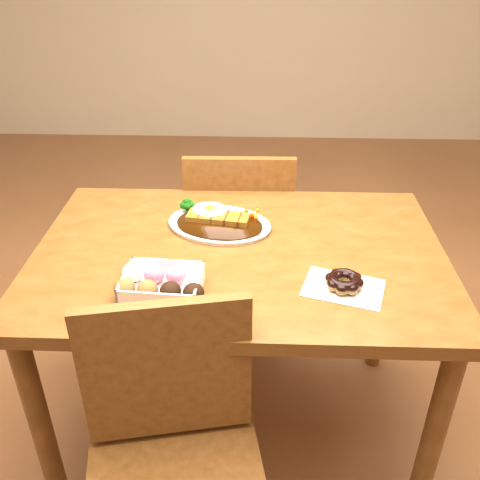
{
  "coord_description": "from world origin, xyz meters",
  "views": [
    {
      "loc": [
        0.05,
        -1.32,
        1.58
      ],
      "look_at": [
        0.0,
        -0.04,
        0.81
      ],
      "focal_mm": 40.0,
      "sensor_mm": 36.0,
      "label": 1
    }
  ],
  "objects_px": {
    "katsu_curry_plate": "(218,221)",
    "pon_de_ring": "(344,282)",
    "table": "(239,278)",
    "chair_far": "(240,237)",
    "donut_box": "(160,284)",
    "chair_near": "(175,469)"
  },
  "relations": [
    {
      "from": "chair_far",
      "to": "donut_box",
      "type": "height_order",
      "value": "chair_far"
    },
    {
      "from": "donut_box",
      "to": "pon_de_ring",
      "type": "bearing_deg",
      "value": 4.45
    },
    {
      "from": "pon_de_ring",
      "to": "katsu_curry_plate",
      "type": "bearing_deg",
      "value": 137.84
    },
    {
      "from": "katsu_curry_plate",
      "to": "pon_de_ring",
      "type": "relative_size",
      "value": 1.54
    },
    {
      "from": "chair_near",
      "to": "pon_de_ring",
      "type": "relative_size",
      "value": 3.67
    },
    {
      "from": "chair_far",
      "to": "chair_near",
      "type": "bearing_deg",
      "value": 82.9
    },
    {
      "from": "chair_near",
      "to": "pon_de_ring",
      "type": "height_order",
      "value": "chair_near"
    },
    {
      "from": "table",
      "to": "chair_far",
      "type": "height_order",
      "value": "chair_far"
    },
    {
      "from": "chair_near",
      "to": "chair_far",
      "type": "bearing_deg",
      "value": 72.92
    },
    {
      "from": "donut_box",
      "to": "pon_de_ring",
      "type": "height_order",
      "value": "donut_box"
    },
    {
      "from": "table",
      "to": "chair_near",
      "type": "bearing_deg",
      "value": -103.72
    },
    {
      "from": "katsu_curry_plate",
      "to": "donut_box",
      "type": "relative_size",
      "value": 1.58
    },
    {
      "from": "donut_box",
      "to": "pon_de_ring",
      "type": "xyz_separation_m",
      "value": [
        0.48,
        0.04,
        -0.01
      ]
    },
    {
      "from": "katsu_curry_plate",
      "to": "donut_box",
      "type": "bearing_deg",
      "value": -109.03
    },
    {
      "from": "donut_box",
      "to": "table",
      "type": "bearing_deg",
      "value": 47.85
    },
    {
      "from": "chair_near",
      "to": "donut_box",
      "type": "distance_m",
      "value": 0.44
    },
    {
      "from": "chair_far",
      "to": "chair_near",
      "type": "distance_m",
      "value": 1.08
    },
    {
      "from": "chair_far",
      "to": "donut_box",
      "type": "relative_size",
      "value": 3.76
    },
    {
      "from": "table",
      "to": "pon_de_ring",
      "type": "xyz_separation_m",
      "value": [
        0.28,
        -0.18,
        0.12
      ]
    },
    {
      "from": "chair_near",
      "to": "pon_de_ring",
      "type": "distance_m",
      "value": 0.62
    },
    {
      "from": "katsu_curry_plate",
      "to": "pon_de_ring",
      "type": "xyz_separation_m",
      "value": [
        0.35,
        -0.32,
        0.0
      ]
    },
    {
      "from": "chair_far",
      "to": "donut_box",
      "type": "xyz_separation_m",
      "value": [
        -0.18,
        -0.75,
        0.3
      ]
    }
  ]
}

